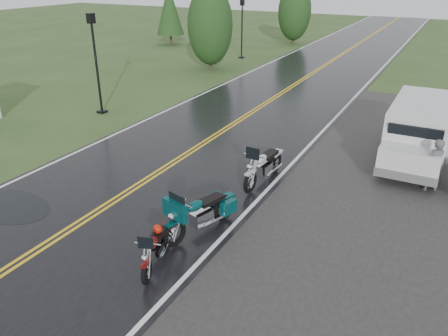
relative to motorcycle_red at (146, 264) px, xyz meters
name	(u,v)px	position (x,y,z in m)	size (l,w,h in m)	color
ground	(109,205)	(-3.18, 2.35, -0.56)	(120.00, 120.00, 0.00)	#2D471E
road	(250,114)	(-3.18, 12.35, -0.54)	(8.00, 100.00, 0.04)	black
motorcycle_red	(146,264)	(0.00, 0.00, 0.00)	(0.69, 1.90, 1.12)	#580C0A
motorcycle_teal	(174,224)	(-0.23, 1.45, 0.15)	(0.88, 2.42, 1.43)	#053638
motorcycle_silver	(250,173)	(0.23, 4.91, 0.16)	(0.89, 2.45, 1.45)	#AEB1B6
van_white	(385,144)	(3.55, 8.38, 0.51)	(2.05, 5.47, 2.15)	silver
person_at_van	(434,166)	(5.12, 7.79, 0.29)	(0.62, 0.41, 1.70)	#494A4D
lamp_post_near_left	(96,65)	(-9.62, 9.18, 1.76)	(0.40, 0.40, 4.63)	black
lamp_post_far_left	(242,29)	(-9.71, 24.90, 1.59)	(0.37, 0.37, 4.31)	black
tree_left_mid	(210,34)	(-9.80, 20.21, 1.80)	(3.02, 3.02, 4.72)	#1E3D19
tree_left_far	(294,18)	(-8.56, 33.31, 1.69)	(2.93, 2.93, 4.50)	#1E3D19
pine_left_far	(170,15)	(-18.25, 27.83, 1.97)	(2.43, 2.43, 5.07)	#1E3D19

